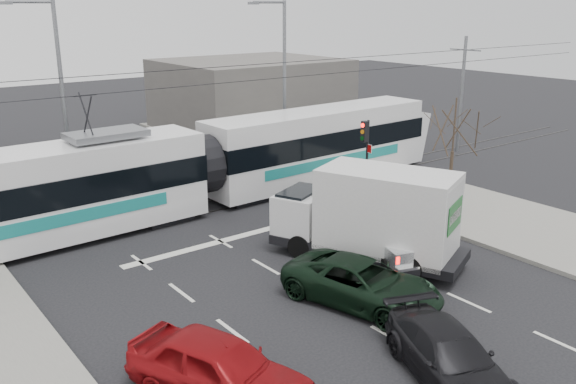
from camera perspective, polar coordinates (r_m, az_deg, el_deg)
ground at (r=20.40m, az=6.81°, el=-8.50°), size 120.00×120.00×0.00m
sidewalk_right at (r=27.03m, az=20.67°, el=-2.81°), size 6.00×60.00×0.15m
rails at (r=27.86m, az=-7.64°, el=-1.37°), size 60.00×1.60×0.03m
building_right at (r=45.12m, az=-3.50°, el=9.11°), size 12.00×10.00×5.00m
bare_tree at (r=26.29m, az=15.28°, el=5.58°), size 2.40×2.40×5.00m
traffic_signal at (r=28.24m, az=7.27°, el=4.64°), size 0.44×0.44×3.60m
street_lamp_near at (r=34.01m, az=-0.58°, el=10.94°), size 2.38×0.25×9.00m
street_lamp_far at (r=30.55m, az=-20.73°, el=9.15°), size 2.38×0.25×9.00m
catenary at (r=26.90m, az=-7.96°, el=6.47°), size 60.00×0.20×7.00m
tram at (r=27.19m, az=-8.22°, el=2.42°), size 27.09×3.53×5.52m
silver_pickup at (r=22.52m, az=8.67°, el=-3.45°), size 3.36×5.51×1.90m
box_truck at (r=21.58m, az=7.76°, el=-2.27°), size 4.81×7.16×3.39m
navy_pickup at (r=25.27m, az=6.65°, el=-0.81°), size 3.74×5.36×2.13m
green_car at (r=18.84m, az=6.95°, el=-8.46°), size 3.52×5.39×1.38m
red_car at (r=14.64m, az=-6.46°, el=-16.13°), size 3.43×4.98×1.57m
dark_car at (r=15.74m, az=14.85°, el=-14.68°), size 3.30×4.79×1.29m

